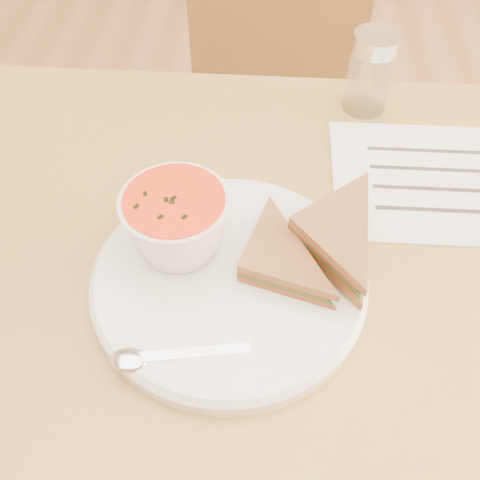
# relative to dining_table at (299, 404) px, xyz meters

# --- Properties ---
(floor) EXTENTS (5.00, 6.00, 0.01)m
(floor) POSITION_rel_dining_table_xyz_m (0.00, 0.00, -0.38)
(floor) COLOR #986337
(floor) RESTS_ON ground
(dining_table) EXTENTS (1.00, 0.70, 0.75)m
(dining_table) POSITION_rel_dining_table_xyz_m (0.00, 0.00, 0.00)
(dining_table) COLOR olive
(dining_table) RESTS_ON floor
(chair_far) EXTENTS (0.43, 0.43, 0.89)m
(chair_far) POSITION_rel_dining_table_xyz_m (-0.08, 0.59, 0.07)
(chair_far) COLOR brown
(chair_far) RESTS_ON floor
(plate) EXTENTS (0.34, 0.34, 0.02)m
(plate) POSITION_rel_dining_table_xyz_m (-0.11, -0.03, 0.38)
(plate) COLOR white
(plate) RESTS_ON dining_table
(soup_bowl) EXTENTS (0.14, 0.14, 0.08)m
(soup_bowl) POSITION_rel_dining_table_xyz_m (-0.16, -0.00, 0.43)
(soup_bowl) COLOR white
(soup_bowl) RESTS_ON plate
(sandwich_half_a) EXTENTS (0.13, 0.13, 0.03)m
(sandwich_half_a) POSITION_rel_dining_table_xyz_m (-0.10, -0.04, 0.41)
(sandwich_half_a) COLOR #9C6837
(sandwich_half_a) RESTS_ON plate
(sandwich_half_b) EXTENTS (0.16, 0.16, 0.03)m
(sandwich_half_b) POSITION_rel_dining_table_xyz_m (-0.05, 0.01, 0.42)
(sandwich_half_b) COLOR #9C6837
(sandwich_half_b) RESTS_ON plate
(spoon) EXTENTS (0.17, 0.06, 0.01)m
(spoon) POSITION_rel_dining_table_xyz_m (-0.14, -0.13, 0.40)
(spoon) COLOR silver
(spoon) RESTS_ON plate
(paper_menu) EXTENTS (0.29, 0.21, 0.00)m
(paper_menu) POSITION_rel_dining_table_xyz_m (0.15, 0.14, 0.38)
(paper_menu) COLOR white
(paper_menu) RESTS_ON dining_table
(condiment_shaker) EXTENTS (0.07, 0.07, 0.11)m
(condiment_shaker) POSITION_rel_dining_table_xyz_m (0.06, 0.28, 0.43)
(condiment_shaker) COLOR silver
(condiment_shaker) RESTS_ON dining_table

